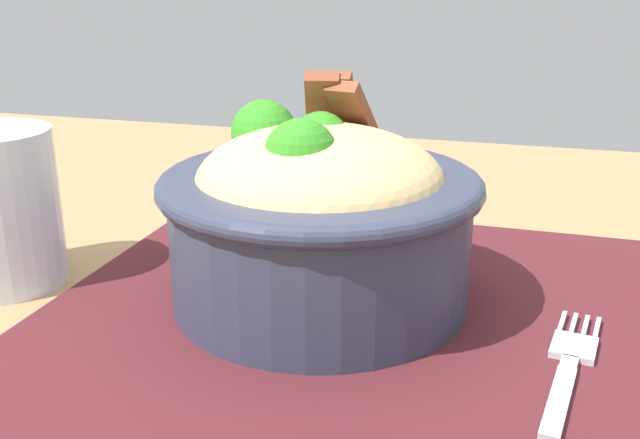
% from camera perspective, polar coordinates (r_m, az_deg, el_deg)
% --- Properties ---
extents(table, '(1.30, 0.94, 0.76)m').
position_cam_1_polar(table, '(0.44, 5.14, -15.87)').
color(table, '#99754C').
rests_on(table, ground_plane).
extents(placemat, '(0.42, 0.35, 0.00)m').
position_cam_1_polar(placemat, '(0.41, 6.70, -8.12)').
color(placemat, '#47191E').
rests_on(placemat, table).
extents(bowl, '(0.18, 0.18, 0.13)m').
position_cam_1_polar(bowl, '(0.42, -0.08, 0.63)').
color(bowl, '#2D3347').
rests_on(bowl, placemat).
extents(fork, '(0.03, 0.12, 0.00)m').
position_cam_1_polar(fork, '(0.39, 18.87, -10.55)').
color(fork, '#B3B3B3').
rests_on(fork, placemat).
extents(drinking_glass, '(0.08, 0.08, 0.10)m').
position_cam_1_polar(drinking_glass, '(0.50, -23.68, 0.23)').
color(drinking_glass, silver).
rests_on(drinking_glass, table).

